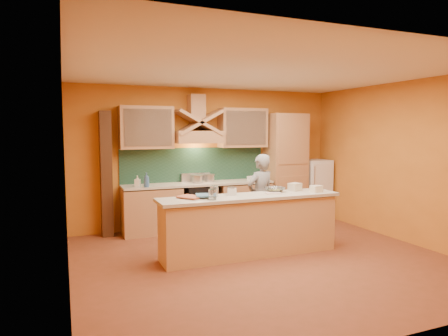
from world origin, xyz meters
name	(u,v)px	position (x,y,z in m)	size (l,w,h in m)	color
floor	(264,260)	(0.00, 0.00, 0.00)	(5.50, 5.00, 0.01)	brown
ceiling	(266,71)	(0.00, 0.00, 2.80)	(5.50, 5.00, 0.01)	white
wall_back	(208,157)	(0.00, 2.50, 1.40)	(5.50, 0.02, 2.80)	orange
wall_front	(396,191)	(0.00, -2.50, 1.40)	(5.50, 0.02, 2.80)	orange
wall_left	(65,175)	(-2.75, 0.00, 1.40)	(0.02, 5.00, 2.80)	orange
wall_right	(406,162)	(2.75, 0.00, 1.40)	(0.02, 5.00, 2.80)	orange
base_cabinet_left	(152,211)	(-1.25, 2.20, 0.43)	(1.10, 0.60, 0.86)	tan
base_cabinet_right	(243,204)	(0.65, 2.20, 0.43)	(1.10, 0.60, 0.86)	tan
counter_top	(199,184)	(-0.30, 2.20, 0.90)	(3.00, 0.62, 0.04)	beige
stove	(199,206)	(-0.30, 2.20, 0.45)	(0.60, 0.58, 0.90)	black
backsplash	(195,165)	(-0.30, 2.48, 1.25)	(3.00, 0.03, 0.70)	#1A3A2C
range_hood	(198,137)	(-0.30, 2.25, 1.82)	(0.92, 0.50, 0.24)	tan
hood_chimney	(196,107)	(-0.30, 2.35, 2.40)	(0.30, 0.30, 0.50)	tan
upper_cabinet_left	(146,128)	(-1.30, 2.33, 2.00)	(1.00, 0.35, 0.80)	tan
upper_cabinet_right	(243,128)	(0.70, 2.33, 2.00)	(1.00, 0.35, 0.80)	tan
pantry_column	(285,168)	(1.65, 2.20, 1.15)	(0.80, 0.60, 2.30)	tan
fridge	(314,189)	(2.40, 2.20, 0.65)	(0.58, 0.60, 1.30)	white
trim_column_left	(106,174)	(-2.05, 2.35, 1.15)	(0.20, 0.30, 2.30)	#472816
island_body	(250,227)	(-0.10, 0.30, 0.44)	(2.80, 0.55, 0.88)	tan
island_top	(250,197)	(-0.10, 0.30, 0.92)	(2.90, 0.62, 0.05)	beige
person	(260,197)	(0.46, 1.04, 0.77)	(0.56, 0.37, 1.53)	gray
pot_large	(197,180)	(-0.34, 2.21, 0.98)	(0.22, 0.22, 0.15)	silver
pot_small	(210,179)	(-0.06, 2.26, 0.98)	(0.18, 0.18, 0.16)	#B1B0B7
soap_bottle_a	(137,181)	(-1.53, 2.06, 1.02)	(0.09, 0.10, 0.21)	silver
soap_bottle_b	(146,180)	(-1.38, 1.96, 1.05)	(0.10, 0.10, 0.27)	#375F97
bowl_back	(259,179)	(0.95, 2.07, 0.96)	(0.24, 0.24, 0.08)	white
dish_rack	(255,178)	(0.88, 2.11, 0.97)	(0.25, 0.20, 0.09)	silver
book_lower	(185,198)	(-1.15, 0.32, 0.96)	(0.26, 0.35, 0.03)	#B0593E
book_upper	(196,196)	(-0.95, 0.40, 0.98)	(0.23, 0.31, 0.02)	#3C6686
jar_large	(214,191)	(-0.66, 0.41, 1.03)	(0.13, 0.13, 0.16)	silver
jar_small	(212,194)	(-0.78, 0.14, 1.02)	(0.12, 0.12, 0.15)	silver
kitchen_scale	(232,191)	(-0.35, 0.43, 1.00)	(0.13, 0.13, 0.11)	silver
mixing_bowl	(275,189)	(0.43, 0.47, 0.98)	(0.32, 0.32, 0.08)	silver
cloth	(273,193)	(0.32, 0.33, 0.95)	(0.23, 0.18, 0.02)	beige
grocery_bag_a	(295,187)	(0.80, 0.45, 1.01)	(0.20, 0.16, 0.13)	beige
grocery_bag_b	(316,189)	(1.04, 0.19, 1.00)	(0.18, 0.14, 0.11)	beige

